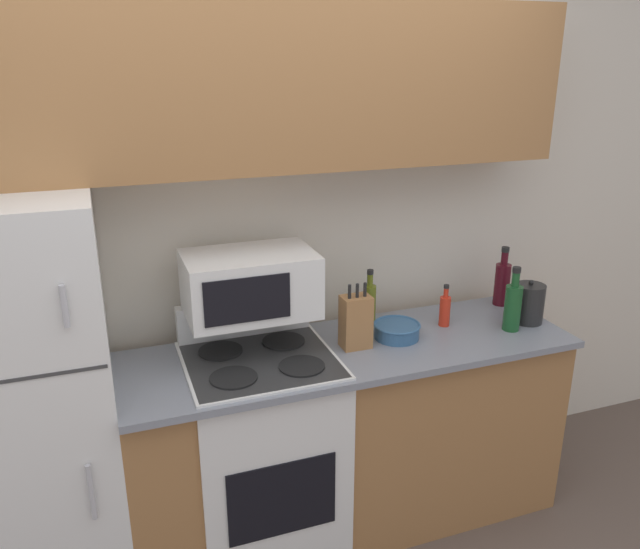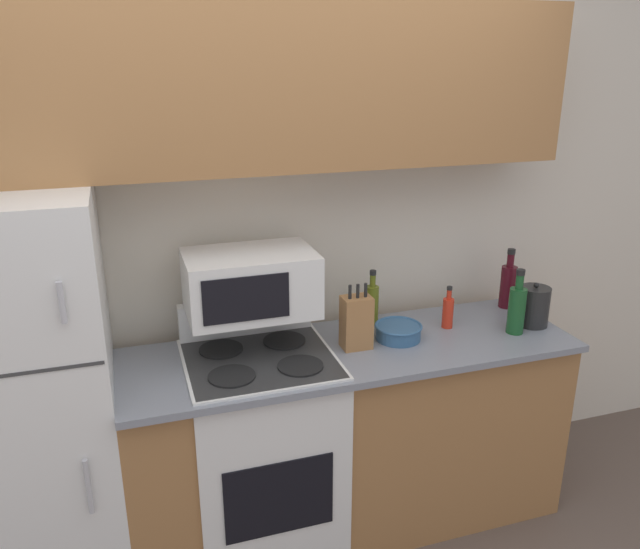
# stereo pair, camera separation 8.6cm
# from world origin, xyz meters

# --- Properties ---
(wall_back) EXTENTS (8.00, 0.05, 2.55)m
(wall_back) POSITION_xyz_m (0.00, 0.67, 1.27)
(wall_back) COLOR beige
(wall_back) RESTS_ON ground_plane
(lower_cabinets) EXTENTS (1.96, 0.60, 0.91)m
(lower_cabinets) POSITION_xyz_m (0.32, 0.28, 0.46)
(lower_cabinets) COLOR #9E6B3D
(lower_cabinets) RESTS_ON ground_plane
(refrigerator) EXTENTS (0.63, 0.66, 1.65)m
(refrigerator) POSITION_xyz_m (-0.98, 0.32, 0.83)
(refrigerator) COLOR white
(refrigerator) RESTS_ON ground_plane
(upper_cabinets) EXTENTS (2.59, 0.32, 0.65)m
(upper_cabinets) POSITION_xyz_m (0.00, 0.49, 1.98)
(upper_cabinets) COLOR #9E6B3D
(upper_cabinets) RESTS_ON refrigerator
(stove) EXTENTS (0.61, 0.59, 1.08)m
(stove) POSITION_xyz_m (-0.09, 0.27, 0.48)
(stove) COLOR white
(stove) RESTS_ON ground_plane
(microwave) EXTENTS (0.53, 0.35, 0.26)m
(microwave) POSITION_xyz_m (-0.10, 0.37, 1.21)
(microwave) COLOR white
(microwave) RESTS_ON stove
(knife_block) EXTENTS (0.12, 0.09, 0.29)m
(knife_block) POSITION_xyz_m (0.33, 0.26, 1.03)
(knife_block) COLOR #9E6B3D
(knife_block) RESTS_ON lower_cabinets
(bowl) EXTENTS (0.21, 0.21, 0.07)m
(bowl) POSITION_xyz_m (0.54, 0.28, 0.95)
(bowl) COLOR #335B84
(bowl) RESTS_ON lower_cabinets
(bottle_hot_sauce) EXTENTS (0.05, 0.05, 0.20)m
(bottle_hot_sauce) POSITION_xyz_m (0.80, 0.33, 0.99)
(bottle_hot_sauce) COLOR red
(bottle_hot_sauce) RESTS_ON lower_cabinets
(bottle_wine_green) EXTENTS (0.08, 0.08, 0.30)m
(bottle_wine_green) POSITION_xyz_m (1.07, 0.18, 1.03)
(bottle_wine_green) COLOR #194C23
(bottle_wine_green) RESTS_ON lower_cabinets
(bottle_wine_red) EXTENTS (0.08, 0.08, 0.30)m
(bottle_wine_red) POSITION_xyz_m (1.21, 0.46, 1.03)
(bottle_wine_red) COLOR #470F19
(bottle_wine_red) RESTS_ON lower_cabinets
(bottle_olive_oil) EXTENTS (0.06, 0.06, 0.26)m
(bottle_olive_oil) POSITION_xyz_m (0.49, 0.48, 1.01)
(bottle_olive_oil) COLOR #5B6619
(bottle_olive_oil) RESTS_ON lower_cabinets
(kettle) EXTENTS (0.14, 0.14, 0.21)m
(kettle) POSITION_xyz_m (1.19, 0.23, 1.00)
(kettle) COLOR black
(kettle) RESTS_ON lower_cabinets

